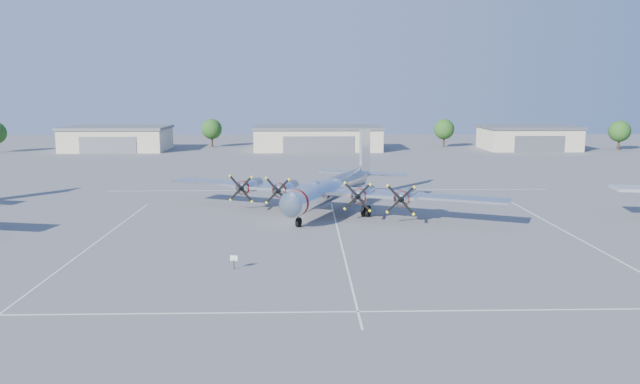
{
  "coord_description": "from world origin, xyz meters",
  "views": [
    {
      "loc": [
        -3.36,
        -58.79,
        13.63
      ],
      "look_at": [
        -1.65,
        4.17,
        3.2
      ],
      "focal_mm": 35.0,
      "sensor_mm": 36.0,
      "label": 1
    }
  ],
  "objects_px": {
    "hangar_center": "(318,138)",
    "info_placard": "(234,259)",
    "tree_east": "(444,129)",
    "tree_west": "(212,129)",
    "hangar_east": "(528,137)",
    "hangar_west": "(117,138)",
    "tree_far_east": "(620,131)",
    "main_bomber_b29": "(332,211)"
  },
  "relations": [
    {
      "from": "tree_far_east",
      "to": "info_placard",
      "type": "distance_m",
      "value": 120.23
    },
    {
      "from": "tree_west",
      "to": "info_placard",
      "type": "xyz_separation_m",
      "value": [
        16.31,
        -102.54,
        -3.45
      ]
    },
    {
      "from": "tree_east",
      "to": "main_bomber_b29",
      "type": "xyz_separation_m",
      "value": [
        -30.09,
        -77.57,
        -4.22
      ]
    },
    {
      "from": "tree_east",
      "to": "info_placard",
      "type": "relative_size",
      "value": 6.08
    },
    {
      "from": "hangar_east",
      "to": "tree_far_east",
      "type": "xyz_separation_m",
      "value": [
        20.0,
        -1.96,
        1.51
      ]
    },
    {
      "from": "hangar_center",
      "to": "main_bomber_b29",
      "type": "height_order",
      "value": "hangar_center"
    },
    {
      "from": "tree_east",
      "to": "hangar_east",
      "type": "bearing_deg",
      "value": -18.54
    },
    {
      "from": "tree_west",
      "to": "main_bomber_b29",
      "type": "xyz_separation_m",
      "value": [
        24.91,
        -79.57,
        -4.22
      ]
    },
    {
      "from": "hangar_west",
      "to": "tree_east",
      "type": "height_order",
      "value": "tree_east"
    },
    {
      "from": "hangar_east",
      "to": "tree_far_east",
      "type": "height_order",
      "value": "tree_far_east"
    },
    {
      "from": "info_placard",
      "to": "tree_west",
      "type": "bearing_deg",
      "value": 105.69
    },
    {
      "from": "hangar_center",
      "to": "tree_west",
      "type": "bearing_deg",
      "value": 162.18
    },
    {
      "from": "hangar_east",
      "to": "info_placard",
      "type": "bearing_deg",
      "value": -120.96
    },
    {
      "from": "hangar_east",
      "to": "tree_far_east",
      "type": "distance_m",
      "value": 20.15
    },
    {
      "from": "hangar_east",
      "to": "tree_east",
      "type": "relative_size",
      "value": 3.1
    },
    {
      "from": "main_bomber_b29",
      "to": "tree_far_east",
      "type": "bearing_deg",
      "value": 69.84
    },
    {
      "from": "hangar_center",
      "to": "info_placard",
      "type": "xyz_separation_m",
      "value": [
        -8.69,
        -94.5,
        -1.94
      ]
    },
    {
      "from": "hangar_center",
      "to": "hangar_east",
      "type": "xyz_separation_m",
      "value": [
        48.0,
        0.0,
        0.0
      ]
    },
    {
      "from": "main_bomber_b29",
      "to": "info_placard",
      "type": "xyz_separation_m",
      "value": [
        -8.6,
        -22.97,
        0.77
      ]
    },
    {
      "from": "main_bomber_b29",
      "to": "info_placard",
      "type": "height_order",
      "value": "main_bomber_b29"
    },
    {
      "from": "hangar_east",
      "to": "info_placard",
      "type": "relative_size",
      "value": 18.86
    },
    {
      "from": "tree_west",
      "to": "info_placard",
      "type": "relative_size",
      "value": 6.08
    },
    {
      "from": "hangar_center",
      "to": "tree_east",
      "type": "xyz_separation_m",
      "value": [
        30.0,
        6.04,
        1.51
      ]
    },
    {
      "from": "tree_east",
      "to": "info_placard",
      "type": "bearing_deg",
      "value": -111.05
    },
    {
      "from": "hangar_east",
      "to": "info_placard",
      "type": "xyz_separation_m",
      "value": [
        -56.69,
        -94.5,
        -1.95
      ]
    },
    {
      "from": "tree_far_east",
      "to": "main_bomber_b29",
      "type": "distance_m",
      "value": 97.43
    },
    {
      "from": "hangar_west",
      "to": "main_bomber_b29",
      "type": "height_order",
      "value": "hangar_west"
    },
    {
      "from": "tree_east",
      "to": "info_placard",
      "type": "height_order",
      "value": "tree_east"
    },
    {
      "from": "hangar_center",
      "to": "info_placard",
      "type": "height_order",
      "value": "hangar_center"
    },
    {
      "from": "tree_far_east",
      "to": "info_placard",
      "type": "xyz_separation_m",
      "value": [
        -76.69,
        -92.54,
        -3.45
      ]
    },
    {
      "from": "tree_east",
      "to": "main_bomber_b29",
      "type": "relative_size",
      "value": 0.17
    },
    {
      "from": "main_bomber_b29",
      "to": "hangar_center",
      "type": "bearing_deg",
      "value": 114.16
    },
    {
      "from": "main_bomber_b29",
      "to": "hangar_east",
      "type": "bearing_deg",
      "value": 80.31
    },
    {
      "from": "hangar_east",
      "to": "tree_west",
      "type": "height_order",
      "value": "tree_west"
    },
    {
      "from": "hangar_east",
      "to": "info_placard",
      "type": "distance_m",
      "value": 110.22
    },
    {
      "from": "hangar_west",
      "to": "tree_west",
      "type": "height_order",
      "value": "tree_west"
    },
    {
      "from": "hangar_west",
      "to": "main_bomber_b29",
      "type": "distance_m",
      "value": 84.51
    },
    {
      "from": "tree_west",
      "to": "main_bomber_b29",
      "type": "relative_size",
      "value": 0.17
    },
    {
      "from": "hangar_west",
      "to": "tree_west",
      "type": "distance_m",
      "value": 21.61
    },
    {
      "from": "info_placard",
      "to": "tree_east",
      "type": "bearing_deg",
      "value": 75.61
    },
    {
      "from": "tree_east",
      "to": "tree_far_east",
      "type": "bearing_deg",
      "value": -11.89
    },
    {
      "from": "info_placard",
      "to": "hangar_west",
      "type": "bearing_deg",
      "value": 117.67
    }
  ]
}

